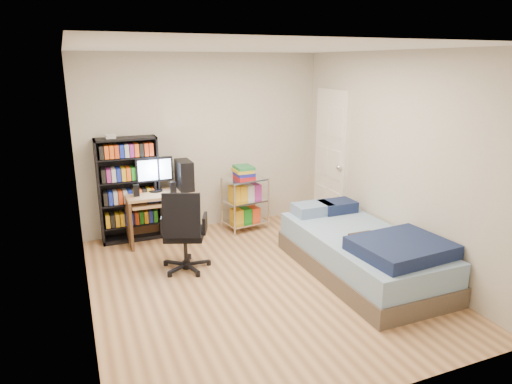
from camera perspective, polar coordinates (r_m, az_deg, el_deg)
name	(u,v)px	position (r m, az deg, el deg)	size (l,w,h in m)	color
room	(257,173)	(4.76, 0.13, 2.36)	(3.58, 4.08, 2.58)	tan
media_shelf	(129,189)	(6.36, -15.59, 0.42)	(0.80, 0.27, 1.48)	black
computer_desk	(167,196)	(6.31, -11.09, -0.45)	(0.91, 0.53, 1.15)	tan
office_chair	(185,245)	(5.41, -8.89, -6.58)	(0.76, 0.76, 0.98)	black
wire_cart	(245,189)	(6.56, -1.39, 0.44)	(0.64, 0.50, 0.94)	silver
bed	(363,252)	(5.40, 13.18, -7.34)	(1.08, 2.16, 0.62)	brown
door	(331,159)	(6.76, 9.30, 4.06)	(0.12, 0.80, 2.00)	silver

